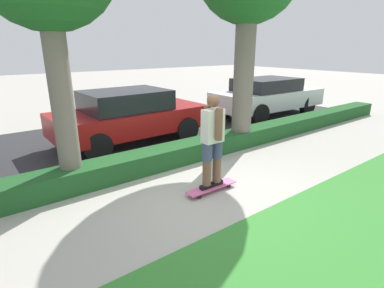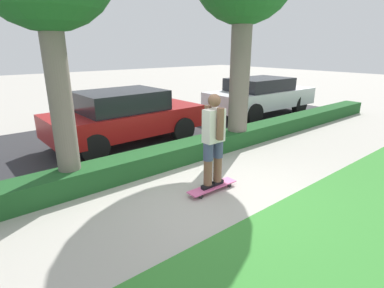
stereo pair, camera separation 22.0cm
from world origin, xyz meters
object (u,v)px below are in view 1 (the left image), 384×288
(skateboard, at_px, (211,187))
(parked_car_rear, at_px, (268,96))
(parked_car_middle, at_px, (130,115))
(skater_person, at_px, (213,139))

(skateboard, distance_m, parked_car_rear, 6.82)
(skateboard, height_order, parked_car_middle, parked_car_middle)
(skater_person, bearing_deg, skateboard, -45.00)
(skateboard, xyz_separation_m, parked_car_middle, (0.16, 3.61, 0.69))
(parked_car_middle, bearing_deg, skateboard, -93.91)
(skater_person, xyz_separation_m, parked_car_rear, (5.79, 3.54, -0.21))
(skater_person, bearing_deg, parked_car_middle, 87.52)
(parked_car_middle, distance_m, parked_car_rear, 5.63)
(skateboard, distance_m, skater_person, 0.92)
(parked_car_middle, bearing_deg, parked_car_rear, -2.20)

